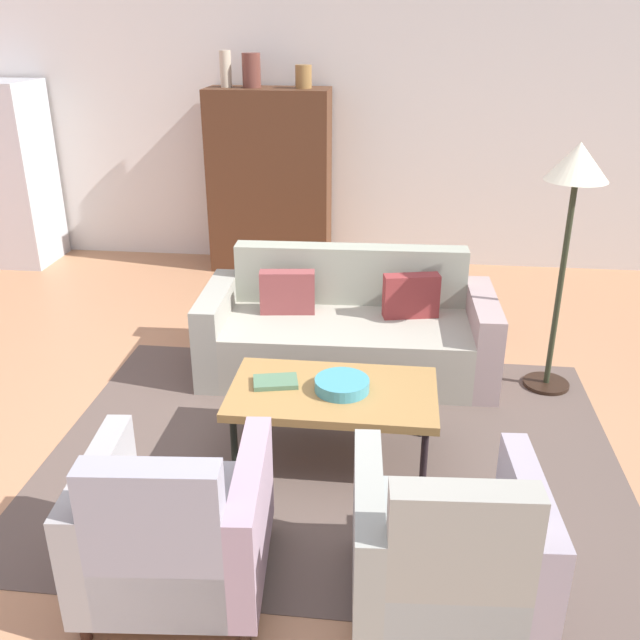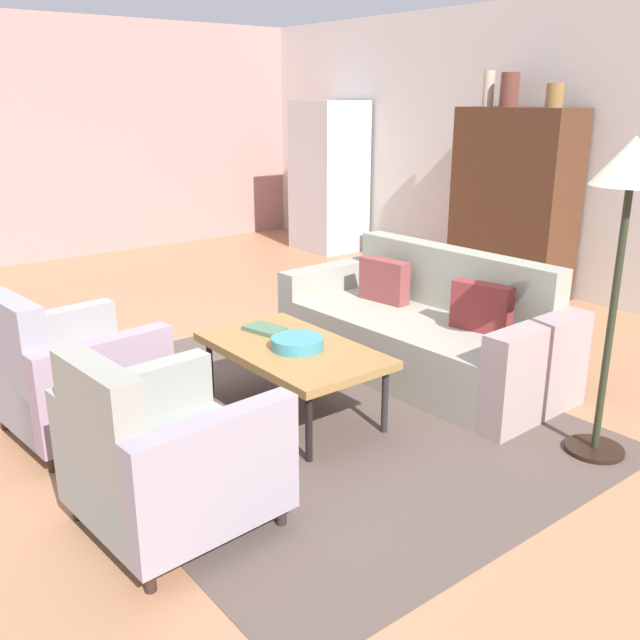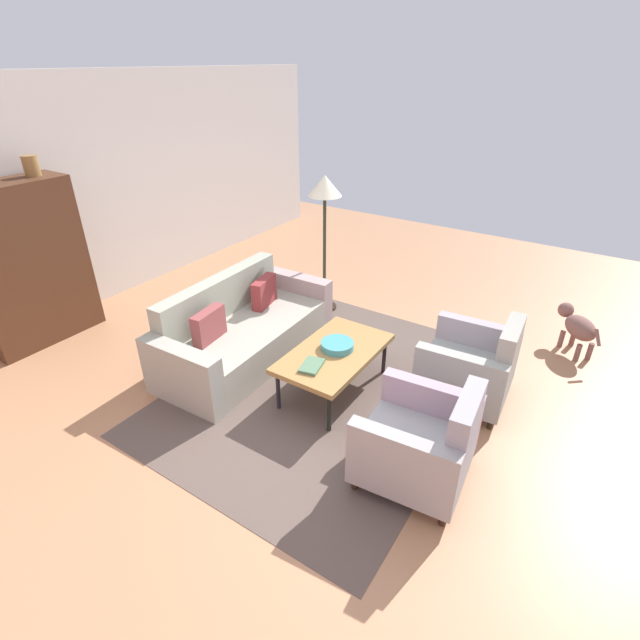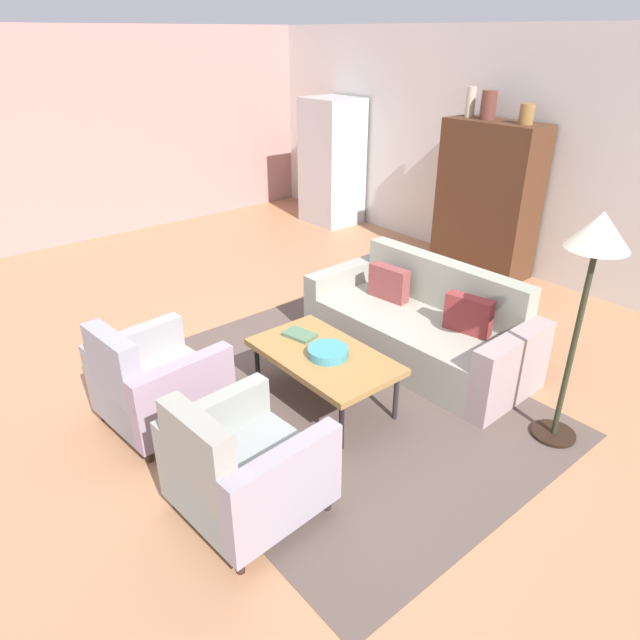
# 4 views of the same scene
# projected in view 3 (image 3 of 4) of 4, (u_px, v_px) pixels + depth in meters

# --- Properties ---
(ground_plane) EXTENTS (11.95, 11.95, 0.00)m
(ground_plane) POSITION_uv_depth(u_px,v_px,m) (317.00, 411.00, 4.46)
(ground_plane) COLOR #AC7752
(wall_back) EXTENTS (9.96, 0.12, 2.80)m
(wall_back) POSITION_uv_depth(u_px,v_px,m) (49.00, 203.00, 5.60)
(wall_back) COLOR silver
(wall_back) RESTS_ON ground
(area_rug) EXTENTS (3.40, 2.60, 0.01)m
(area_rug) POSITION_uv_depth(u_px,v_px,m) (330.00, 387.00, 4.77)
(area_rug) COLOR brown
(area_rug) RESTS_ON ground
(couch) EXTENTS (2.13, 0.97, 0.86)m
(couch) POSITION_uv_depth(u_px,v_px,m) (242.00, 332.00, 5.18)
(couch) COLOR gray
(couch) RESTS_ON ground
(coffee_table) EXTENTS (1.20, 0.70, 0.45)m
(coffee_table) POSITION_uv_depth(u_px,v_px,m) (334.00, 354.00, 4.55)
(coffee_table) COLOR black
(coffee_table) RESTS_ON ground
(armchair_left) EXTENTS (0.87, 0.87, 0.88)m
(armchair_left) POSITION_uv_depth(u_px,v_px,m) (424.00, 445.00, 3.59)
(armchair_left) COLOR black
(armchair_left) RESTS_ON ground
(armchair_right) EXTENTS (0.85, 0.85, 0.88)m
(armchair_right) POSITION_uv_depth(u_px,v_px,m) (474.00, 369.00, 4.46)
(armchair_right) COLOR black
(armchair_right) RESTS_ON ground
(fruit_bowl) EXTENTS (0.32, 0.32, 0.07)m
(fruit_bowl) POSITION_uv_depth(u_px,v_px,m) (337.00, 345.00, 4.55)
(fruit_bowl) COLOR teal
(fruit_bowl) RESTS_ON coffee_table
(book_stack) EXTENTS (0.29, 0.22, 0.03)m
(book_stack) POSITION_uv_depth(u_px,v_px,m) (312.00, 366.00, 4.28)
(book_stack) COLOR #4A6D50
(book_stack) RESTS_ON coffee_table
(cabinet) EXTENTS (1.20, 0.51, 1.80)m
(cabinet) POSITION_uv_depth(u_px,v_px,m) (26.00, 265.00, 5.23)
(cabinet) COLOR #4A2A19
(cabinet) RESTS_ON ground
(vase_small) EXTENTS (0.16, 0.16, 0.21)m
(vase_small) POSITION_uv_depth(u_px,v_px,m) (31.00, 166.00, 5.00)
(vase_small) COLOR olive
(vase_small) RESTS_ON cabinet
(floor_lamp) EXTENTS (0.40, 0.40, 1.72)m
(floor_lamp) POSITION_uv_depth(u_px,v_px,m) (325.00, 199.00, 5.60)
(floor_lamp) COLOR black
(floor_lamp) RESTS_ON ground
(dog) EXTENTS (0.56, 0.52, 0.48)m
(dog) POSITION_uv_depth(u_px,v_px,m) (578.00, 326.00, 5.22)
(dog) COLOR brown
(dog) RESTS_ON ground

